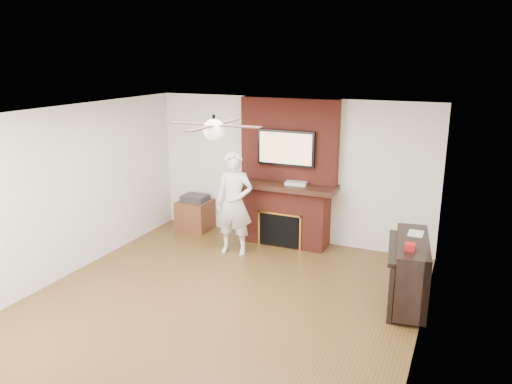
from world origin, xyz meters
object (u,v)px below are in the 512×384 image
at_px(person, 234,203).
at_px(side_table, 195,213).
at_px(piano, 410,270).
at_px(fireplace, 286,187).

bearing_deg(person, side_table, 138.09).
relative_size(person, piano, 1.22).
distance_m(side_table, piano, 4.31).
bearing_deg(piano, side_table, 152.86).
xyz_separation_m(person, side_table, (-1.19, 0.75, -0.55)).
bearing_deg(piano, person, 159.06).
relative_size(fireplace, piano, 1.79).
distance_m(person, piano, 2.98).
bearing_deg(person, fireplace, 44.12).
height_order(fireplace, side_table, fireplace).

